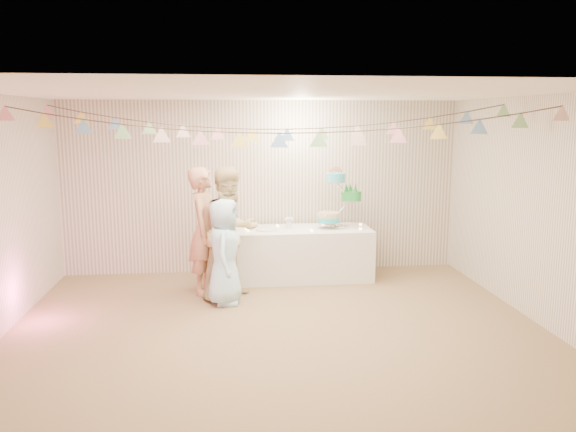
{
  "coord_description": "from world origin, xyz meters",
  "views": [
    {
      "loc": [
        -0.53,
        -5.96,
        2.35
      ],
      "look_at": [
        0.2,
        0.8,
        1.15
      ],
      "focal_mm": 35.0,
      "sensor_mm": 36.0,
      "label": 1
    }
  ],
  "objects": [
    {
      "name": "right_wall",
      "position": [
        3.0,
        0.0,
        1.3
      ],
      "size": [
        5.0,
        5.0,
        0.0
      ],
      "primitive_type": "plane",
      "color": "silver",
      "rests_on": "ground"
    },
    {
      "name": "floor",
      "position": [
        0.0,
        0.0,
        0.0
      ],
      "size": [
        6.0,
        6.0,
        0.0
      ],
      "primitive_type": "plane",
      "color": "brown",
      "rests_on": "ground"
    },
    {
      "name": "tealight_3",
      "position": [
        0.89,
        2.22,
        0.76
      ],
      "size": [
        0.04,
        0.04,
        0.03
      ],
      "primitive_type": "cylinder",
      "color": "#FFD88C",
      "rests_on": "table"
    },
    {
      "name": "tealight_2",
      "position": [
        0.64,
        1.78,
        0.76
      ],
      "size": [
        0.04,
        0.04,
        0.03
      ],
      "primitive_type": "cylinder",
      "color": "#FFD88C",
      "rests_on": "table"
    },
    {
      "name": "back_wall",
      "position": [
        0.0,
        2.5,
        1.3
      ],
      "size": [
        6.0,
        6.0,
        0.0
      ],
      "primitive_type": "plane",
      "color": "silver",
      "rests_on": "ground"
    },
    {
      "name": "tealight_5",
      "position": [
        1.44,
        2.15,
        0.76
      ],
      "size": [
        0.04,
        0.04,
        0.03
      ],
      "primitive_type": "cylinder",
      "color": "#FFD88C",
      "rests_on": "table"
    },
    {
      "name": "tealight_4",
      "position": [
        1.36,
        1.82,
        0.76
      ],
      "size": [
        0.04,
        0.04,
        0.03
      ],
      "primitive_type": "cylinder",
      "color": "#FFD88C",
      "rests_on": "table"
    },
    {
      "name": "person_adult_b",
      "position": [
        -0.5,
        1.22,
        0.86
      ],
      "size": [
        1.06,
        1.02,
        1.73
      ],
      "primitive_type": "imported",
      "rotation": [
        0.0,
        0.0,
        0.63
      ],
      "color": "tan",
      "rests_on": "floor"
    },
    {
      "name": "cake_top_tier",
      "position": [
        1.03,
        2.02,
        1.38
      ],
      "size": [
        0.25,
        0.25,
        0.19
      ],
      "primitive_type": null,
      "color": "#3CAABE",
      "rests_on": "cake_stand"
    },
    {
      "name": "ceiling",
      "position": [
        0.0,
        0.0,
        2.6
      ],
      "size": [
        6.0,
        6.0,
        0.0
      ],
      "primitive_type": "plane",
      "color": "white",
      "rests_on": "ground"
    },
    {
      "name": "tealight_1",
      "position": [
        0.19,
        2.18,
        0.76
      ],
      "size": [
        0.04,
        0.04,
        0.03
      ],
      "primitive_type": "cylinder",
      "color": "#FFD88C",
      "rests_on": "table"
    },
    {
      "name": "tealight_6",
      "position": [
        -0.28,
        1.99,
        0.76
      ],
      "size": [
        0.04,
        0.04,
        0.03
      ],
      "primitive_type": "cylinder",
      "color": "#FFD88C",
      "rests_on": "table"
    },
    {
      "name": "cake_bottom",
      "position": [
        0.94,
        1.99,
        0.84
      ],
      "size": [
        0.31,
        0.31,
        0.15
      ],
      "primitive_type": null,
      "color": "#29B2C0",
      "rests_on": "cake_stand"
    },
    {
      "name": "person_adult_a",
      "position": [
        -0.85,
        1.48,
        0.85
      ],
      "size": [
        0.51,
        0.68,
        1.71
      ],
      "primitive_type": "imported",
      "rotation": [
        0.0,
        0.0,
        1.4
      ],
      "color": "tan",
      "rests_on": "floor"
    },
    {
      "name": "person_child",
      "position": [
        -0.59,
        0.98,
        0.68
      ],
      "size": [
        0.5,
        0.7,
        1.35
      ],
      "primitive_type": "imported",
      "rotation": [
        0.0,
        0.0,
        1.47
      ],
      "color": "#B4E2FF",
      "rests_on": "floor"
    },
    {
      "name": "posy",
      "position": [
        0.35,
        2.05,
        0.83
      ],
      "size": [
        0.15,
        0.15,
        0.17
      ],
      "primitive_type": null,
      "color": "white",
      "rests_on": "table"
    },
    {
      "name": "cake_stand",
      "position": [
        1.09,
        2.05,
        1.17
      ],
      "size": [
        0.74,
        0.44,
        0.83
      ],
      "primitive_type": null,
      "color": "silver",
      "rests_on": "table"
    },
    {
      "name": "tealight_0",
      "position": [
        -0.26,
        1.85,
        0.76
      ],
      "size": [
        0.04,
        0.04,
        0.03
      ],
      "primitive_type": "cylinder",
      "color": "#FFD88C",
      "rests_on": "table"
    },
    {
      "name": "table",
      "position": [
        0.54,
        2.0,
        0.37
      ],
      "size": [
        1.99,
        0.8,
        0.75
      ],
      "primitive_type": "cube",
      "color": "silver",
      "rests_on": "floor"
    },
    {
      "name": "front_wall",
      "position": [
        0.0,
        -2.5,
        1.3
      ],
      "size": [
        6.0,
        6.0,
        0.0
      ],
      "primitive_type": "plane",
      "color": "silver",
      "rests_on": "ground"
    },
    {
      "name": "platter",
      "position": [
        0.02,
        1.95,
        0.76
      ],
      "size": [
        0.31,
        0.31,
        0.02
      ],
      "primitive_type": "cylinder",
      "color": "white",
      "rests_on": "table"
    },
    {
      "name": "bunting_front",
      "position": [
        0.0,
        -0.2,
        2.32
      ],
      "size": [
        5.6,
        0.9,
        0.36
      ],
      "primitive_type": null,
      "color": "#72A5E5",
      "rests_on": "ceiling"
    },
    {
      "name": "bunting_back",
      "position": [
        0.0,
        1.1,
        2.35
      ],
      "size": [
        5.6,
        1.1,
        0.4
      ],
      "primitive_type": null,
      "color": "pink",
      "rests_on": "ceiling"
    },
    {
      "name": "cake_middle",
      "position": [
        1.27,
        2.14,
        1.11
      ],
      "size": [
        0.27,
        0.27,
        0.22
      ],
      "primitive_type": null,
      "color": "#1F8E35",
      "rests_on": "cake_stand"
    }
  ]
}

